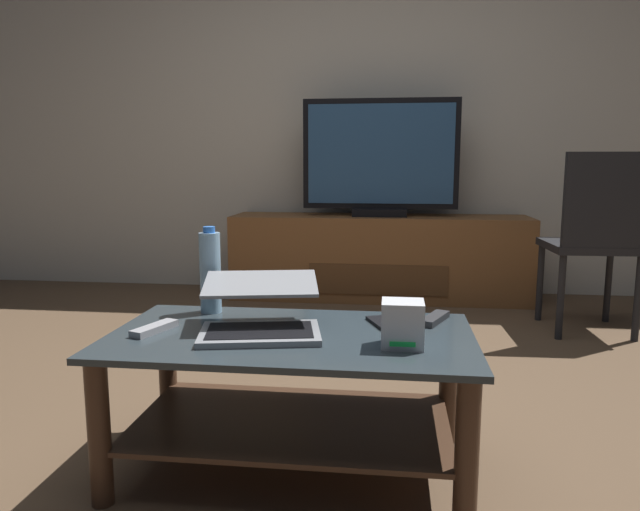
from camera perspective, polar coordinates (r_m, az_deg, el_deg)
ground_plane at (r=2.13m, az=-0.22°, el=-16.07°), size 7.68×7.68×0.00m
back_wall at (r=4.27m, az=3.84°, el=15.60°), size 6.40×0.12×2.80m
coffee_table at (r=1.74m, az=-2.79°, el=-11.93°), size 1.04×0.57×0.42m
media_cabinet at (r=3.96m, az=5.77°, el=-0.16°), size 1.97×0.46×0.56m
television at (r=3.89m, az=5.91°, el=9.26°), size 1.02×0.20×0.76m
dining_chair at (r=3.37m, az=25.33°, el=1.88°), size 0.45×0.45×0.96m
laptop at (r=1.70m, az=-5.85°, el=-5.56°), size 0.40×0.40×0.15m
router_box at (r=1.57m, az=8.06°, el=-6.64°), size 0.11×0.10×0.12m
water_bottle_near at (r=1.94m, az=-10.66°, el=-1.57°), size 0.07×0.07×0.28m
cell_phone at (r=1.80m, az=6.27°, el=-6.53°), size 0.12×0.16×0.01m
tv_remote at (r=1.84m, az=11.11°, el=-6.07°), size 0.10×0.16×0.02m
soundbar_remote at (r=1.77m, az=-15.86°, el=-6.86°), size 0.09×0.17×0.02m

